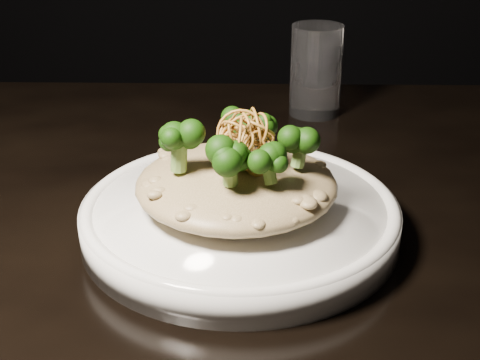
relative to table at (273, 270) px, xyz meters
name	(u,v)px	position (x,y,z in m)	size (l,w,h in m)	color
table	(273,270)	(0.00, 0.00, 0.00)	(1.10, 0.80, 0.75)	black
plate	(240,218)	(-0.03, -0.06, 0.10)	(0.29, 0.29, 0.03)	white
risotto	(236,184)	(-0.04, -0.06, 0.13)	(0.18, 0.18, 0.04)	brown
broccoli	(242,142)	(-0.03, -0.06, 0.18)	(0.12, 0.12, 0.04)	black
cheese	(239,156)	(-0.04, -0.06, 0.16)	(0.05, 0.05, 0.02)	silver
shallots	(246,130)	(-0.03, -0.07, 0.19)	(0.06, 0.06, 0.04)	brown
drinking_glass	(316,71)	(0.06, 0.27, 0.14)	(0.07, 0.07, 0.12)	white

